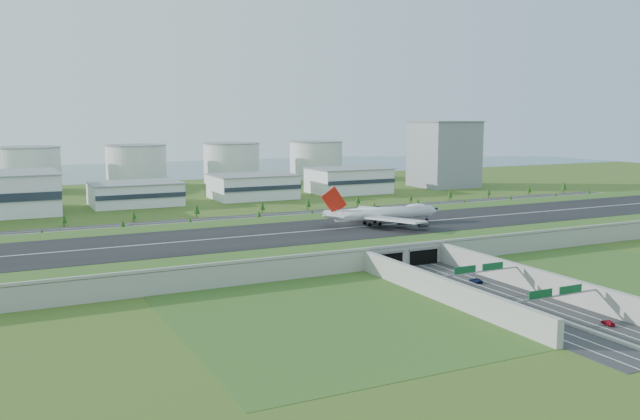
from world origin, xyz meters
name	(u,v)px	position (x,y,z in m)	size (l,w,h in m)	color
ground	(346,245)	(0.00, 0.00, 0.00)	(1200.00, 1200.00, 0.00)	#294816
airfield_deck	(347,237)	(0.00, -0.09, 4.12)	(520.00, 100.00, 9.20)	gray
underpass_road	(487,285)	(0.00, -99.42, 3.43)	(38.80, 120.40, 8.00)	#28282B
sign_gantry_near	(479,273)	(0.00, -95.04, 6.95)	(38.70, 0.70, 9.80)	gray
sign_gantry_far	(555,297)	(0.00, -130.04, 6.95)	(38.70, 0.70, 9.80)	gray
north_expressway	(270,218)	(0.00, 95.00, 0.06)	(560.00, 36.00, 0.12)	#28282B
tree_row	(306,209)	(22.50, 93.22, 4.42)	(499.48, 48.54, 8.41)	#3D2819
hangar_mid_a	(135,194)	(-60.00, 190.00, 7.50)	(58.00, 42.00, 15.00)	silver
hangar_mid_b	(253,187)	(25.00, 190.00, 8.50)	(58.00, 42.00, 17.00)	silver
hangar_mid_c	(348,181)	(105.00, 190.00, 9.50)	(58.00, 42.00, 19.00)	silver
office_tower	(444,154)	(200.00, 195.00, 27.50)	(46.00, 46.00, 55.00)	gray
fuel_tank_a	(28,170)	(-120.00, 310.00, 17.50)	(50.00, 50.00, 35.00)	silver
fuel_tank_b	(136,166)	(-35.00, 310.00, 17.50)	(50.00, 50.00, 35.00)	silver
fuel_tank_c	(232,163)	(50.00, 310.00, 17.50)	(50.00, 50.00, 35.00)	silver
fuel_tank_d	(316,160)	(135.00, 310.00, 17.50)	(50.00, 50.00, 35.00)	silver
bay_water	(138,171)	(0.00, 480.00, 0.03)	(1200.00, 260.00, 0.06)	#335562
boeing_747	(383,213)	(21.43, 2.24, 13.61)	(63.72, 59.99, 19.71)	silver
car_0	(441,286)	(-8.65, -85.24, 0.95)	(1.96, 4.87, 1.66)	silver
car_1	(517,315)	(-8.97, -124.15, 0.95)	(1.75, 5.02, 1.65)	silver
car_2	(476,280)	(8.10, -83.91, 0.93)	(2.68, 5.80, 1.61)	#0C1640
car_3	(608,322)	(9.83, -141.07, 0.85)	(2.05, 5.05, 1.47)	maroon
car_5	(376,207)	(76.87, 101.40, 0.90)	(1.64, 4.71, 1.55)	black
car_6	(524,201)	(189.13, 85.93, 0.85)	(2.41, 5.23, 1.45)	silver
car_7	(128,225)	(-81.78, 100.82, 0.87)	(2.11, 5.20, 1.51)	silver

